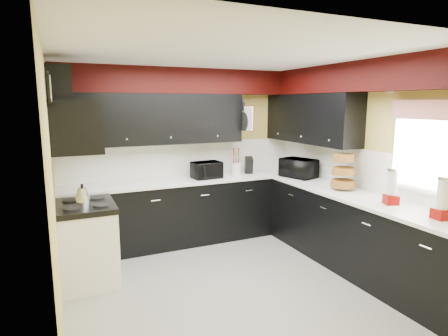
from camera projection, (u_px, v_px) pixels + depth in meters
name	position (u px, v px, depth m)	size (l,w,h in m)	color
ground	(236.00, 284.00, 4.23)	(3.60, 3.60, 0.00)	gray
wall_back	(184.00, 155.00, 5.64)	(3.60, 0.06, 2.50)	#E0C666
wall_right	(364.00, 164.00, 4.75)	(0.06, 3.60, 2.50)	#E0C666
wall_left	(53.00, 191.00, 3.29)	(0.06, 3.60, 2.50)	#E0C666
ceiling	(237.00, 55.00, 3.81)	(3.60, 3.60, 0.06)	white
cab_back	(191.00, 211.00, 5.50)	(3.60, 0.60, 0.90)	black
cab_right	(359.00, 235.00, 4.49)	(0.60, 3.00, 0.90)	black
counter_back	(191.00, 180.00, 5.42)	(3.62, 0.64, 0.04)	white
counter_right	(361.00, 197.00, 4.41)	(0.64, 3.02, 0.04)	white
splash_back	(184.00, 159.00, 5.64)	(3.60, 0.02, 0.50)	white
splash_right	(363.00, 169.00, 4.75)	(0.02, 3.60, 0.50)	white
upper_back	(153.00, 119.00, 5.18)	(2.60, 0.35, 0.70)	black
upper_right	(310.00, 119.00, 5.39)	(0.35, 1.80, 0.70)	black
soffit_back	(186.00, 81.00, 5.29)	(3.60, 0.36, 0.35)	black
soffit_right	(369.00, 76.00, 4.33)	(0.36, 3.24, 0.35)	black
stove	(88.00, 246.00, 4.22)	(0.60, 0.75, 0.86)	white
cooktop	(85.00, 206.00, 4.15)	(0.62, 0.77, 0.06)	black
hood	(75.00, 126.00, 3.97)	(0.50, 0.78, 0.55)	black
hood_duct	(59.00, 85.00, 3.85)	(0.24, 0.40, 0.40)	black
window	(429.00, 149.00, 3.88)	(0.03, 0.86, 0.96)	white
valance	(429.00, 110.00, 3.79)	(0.04, 0.88, 0.20)	red
pan_top	(240.00, 104.00, 5.62)	(0.03, 0.22, 0.40)	black
pan_mid	(244.00, 122.00, 5.54)	(0.03, 0.28, 0.46)	black
pan_low	(236.00, 123.00, 5.78)	(0.03, 0.24, 0.42)	black
cut_board	(248.00, 118.00, 5.43)	(0.03, 0.26, 0.35)	white
baskets	(343.00, 171.00, 4.69)	(0.27, 0.27, 0.50)	brown
clock	(49.00, 88.00, 3.37)	(0.03, 0.30, 0.30)	black
deco_plate	(390.00, 82.00, 4.25)	(0.03, 0.24, 0.24)	white
toaster_oven	(207.00, 170.00, 5.44)	(0.41, 0.34, 0.24)	black
microwave	(299.00, 168.00, 5.49)	(0.50, 0.34, 0.28)	black
utensil_crock	(236.00, 169.00, 5.68)	(0.17, 0.17, 0.18)	silver
knife_block	(249.00, 165.00, 5.80)	(0.11, 0.16, 0.25)	black
kettle	(82.00, 195.00, 4.23)	(0.17, 0.17, 0.15)	#BBBBBF
dispenser_a	(392.00, 188.00, 4.01)	(0.13, 0.13, 0.36)	maroon
dispenser_b	(443.00, 199.00, 3.49)	(0.14, 0.14, 0.38)	maroon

